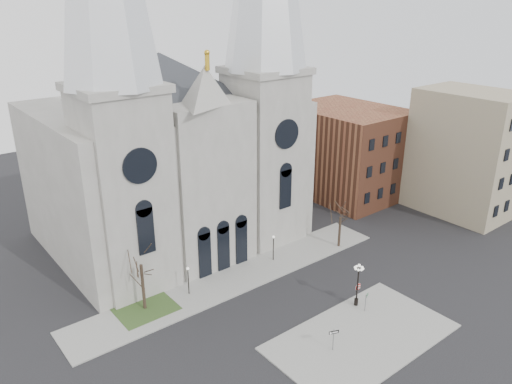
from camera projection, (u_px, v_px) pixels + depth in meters
ground at (302, 324)px, 49.32m from camera, size 160.00×160.00×0.00m
sidewalk_near at (361, 337)px, 47.40m from camera, size 18.00×10.00×0.14m
sidewalk_far at (236, 278)px, 57.30m from camera, size 40.00×6.00×0.14m
grass_patch at (145, 309)px, 51.64m from camera, size 6.00×5.00×0.18m
cathedral at (175, 102)px, 59.16m from camera, size 33.00×26.66×54.00m
bg_building_brick at (345, 151)px, 80.14m from camera, size 14.00×18.00×14.00m
bg_building_tan at (466, 153)px, 72.40m from camera, size 10.00×14.00×18.00m
tree_left at (141, 262)px, 49.63m from camera, size 3.20×3.20×7.50m
tree_right at (341, 215)px, 62.92m from camera, size 3.20×3.20×6.00m
ped_lamp_left at (188, 276)px, 53.35m from camera, size 0.32×0.32×3.26m
ped_lamp_right at (273, 244)px, 60.31m from camera, size 0.32×0.32×3.26m
stop_sign at (358, 289)px, 51.83m from camera, size 0.84×0.32×2.44m
globe_lamp at (358, 279)px, 51.05m from camera, size 1.27×1.27×4.88m
one_way_sign at (334, 336)px, 45.00m from camera, size 0.92×0.40×2.23m
street_name_sign at (366, 301)px, 50.79m from camera, size 0.59×0.28×1.96m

